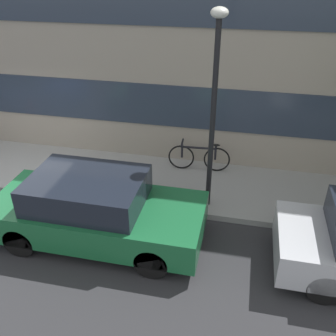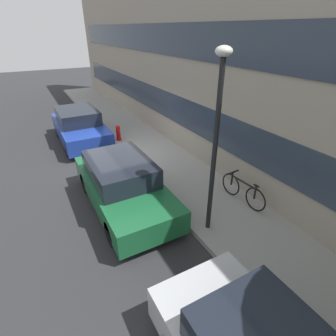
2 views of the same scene
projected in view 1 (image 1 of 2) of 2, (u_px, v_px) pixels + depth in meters
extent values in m
plane|color=#2B2B2D|center=(6.00, 193.00, 9.12)|extent=(56.00, 56.00, 0.00)
cube|color=gray|center=(31.00, 167.00, 10.08)|extent=(28.00, 2.36, 0.14)
cube|color=gray|center=(38.00, 11.00, 9.62)|extent=(28.00, 0.90, 7.56)
cube|color=#2D3847|center=(43.00, 96.00, 10.27)|extent=(25.76, 0.04, 1.10)
cube|color=#195B33|center=(98.00, 216.00, 7.43)|extent=(4.18, 1.77, 0.62)
cube|color=black|center=(87.00, 190.00, 7.16)|extent=(2.17, 1.56, 0.55)
cylinder|color=black|center=(170.00, 210.00, 7.97)|extent=(0.62, 0.18, 0.62)
cylinder|color=black|center=(151.00, 263.00, 6.63)|extent=(0.62, 0.18, 0.62)
cylinder|color=black|center=(58.00, 196.00, 8.46)|extent=(0.62, 0.18, 0.62)
cylinder|color=black|center=(20.00, 242.00, 7.11)|extent=(0.62, 0.18, 0.62)
cylinder|color=black|center=(315.00, 231.00, 7.38)|extent=(0.61, 0.18, 0.61)
cylinder|color=black|center=(325.00, 288.00, 6.13)|extent=(0.61, 0.18, 0.61)
torus|color=black|center=(181.00, 157.00, 9.71)|extent=(0.68, 0.09, 0.67)
torus|color=black|center=(217.00, 160.00, 9.59)|extent=(0.68, 0.09, 0.67)
cylinder|color=black|center=(199.00, 148.00, 9.50)|extent=(0.88, 0.12, 0.06)
cylinder|color=black|center=(215.00, 153.00, 9.51)|extent=(0.06, 0.06, 0.38)
cylinder|color=black|center=(182.00, 151.00, 9.61)|extent=(0.06, 0.06, 0.38)
ellipsoid|color=black|center=(216.00, 145.00, 9.40)|extent=(0.21, 0.09, 0.05)
cylinder|color=black|center=(182.00, 143.00, 9.50)|extent=(0.08, 0.44, 0.05)
cylinder|color=black|center=(212.00, 123.00, 7.50)|extent=(0.11, 0.11, 3.94)
ellipsoid|color=silver|center=(220.00, 12.00, 6.47)|extent=(0.32, 0.32, 0.20)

